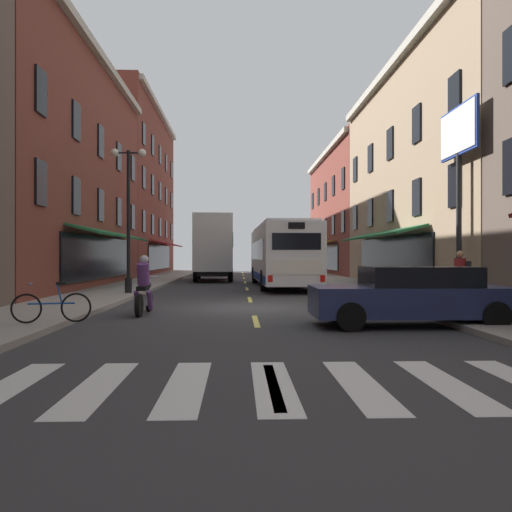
# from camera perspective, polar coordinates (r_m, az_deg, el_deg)

# --- Properties ---
(ground_plane) EXTENTS (34.80, 80.00, 0.10)m
(ground_plane) POSITION_cam_1_polar(r_m,az_deg,el_deg) (16.69, -0.43, -5.79)
(ground_plane) COLOR #333335
(lane_centre_dashes) EXTENTS (0.14, 73.90, 0.01)m
(lane_centre_dashes) POSITION_cam_1_polar(r_m,az_deg,el_deg) (16.44, -0.41, -5.69)
(lane_centre_dashes) COLOR #DBCC4C
(lane_centre_dashes) RESTS_ON ground
(crosswalk_near) EXTENTS (7.10, 2.80, 0.01)m
(crosswalk_near) POSITION_cam_1_polar(r_m,az_deg,el_deg) (6.81, 1.89, -13.81)
(crosswalk_near) COLOR silver
(crosswalk_near) RESTS_ON ground
(sidewalk_left) EXTENTS (3.00, 80.00, 0.14)m
(sidewalk_left) POSITION_cam_1_polar(r_m,az_deg,el_deg) (17.54, -20.16, -5.12)
(sidewalk_left) COLOR gray
(sidewalk_left) RESTS_ON ground
(sidewalk_right) EXTENTS (3.00, 80.00, 0.14)m
(sidewalk_right) POSITION_cam_1_polar(r_m,az_deg,el_deg) (17.84, 18.95, -5.03)
(sidewalk_right) COLOR gray
(sidewalk_right) RESTS_ON ground
(billboard_sign) EXTENTS (0.40, 2.87, 6.59)m
(billboard_sign) POSITION_cam_1_polar(r_m,az_deg,el_deg) (19.37, 21.20, 10.47)
(billboard_sign) COLOR black
(billboard_sign) RESTS_ON sidewalk_right
(transit_bus) EXTENTS (2.87, 11.99, 3.26)m
(transit_bus) POSITION_cam_1_polar(r_m,az_deg,el_deg) (27.76, 2.74, 0.15)
(transit_bus) COLOR silver
(transit_bus) RESTS_ON ground
(box_truck) EXTENTS (2.65, 7.30, 4.22)m
(box_truck) POSITION_cam_1_polar(r_m,az_deg,el_deg) (34.51, -4.64, 0.86)
(box_truck) COLOR #B21E19
(box_truck) RESTS_ON ground
(sedan_near) EXTENTS (4.60, 1.96, 1.38)m
(sedan_near) POSITION_cam_1_polar(r_m,az_deg,el_deg) (12.78, 16.66, -4.14)
(sedan_near) COLOR navy
(sedan_near) RESTS_ON ground
(sedan_mid) EXTENTS (1.98, 4.52, 1.36)m
(sedan_mid) POSITION_cam_1_polar(r_m,az_deg,el_deg) (44.41, -4.44, -1.22)
(sedan_mid) COLOR navy
(sedan_mid) RESTS_ON ground
(motorcycle_rider) EXTENTS (0.62, 2.07, 1.66)m
(motorcycle_rider) POSITION_cam_1_polar(r_m,az_deg,el_deg) (15.02, -12.09, -3.53)
(motorcycle_rider) COLOR black
(motorcycle_rider) RESTS_ON ground
(bicycle_near) EXTENTS (1.69, 0.50, 0.91)m
(bicycle_near) POSITION_cam_1_polar(r_m,az_deg,el_deg) (12.61, -21.34, -5.14)
(bicycle_near) COLOR black
(bicycle_near) RESTS_ON sidewalk_left
(pedestrian_near) EXTENTS (0.51, 0.36, 1.66)m
(pedestrian_near) POSITION_cam_1_polar(r_m,az_deg,el_deg) (18.08, 21.36, -1.95)
(pedestrian_near) COLOR #33663F
(pedestrian_near) RESTS_ON sidewalk_right
(street_lamp_twin) EXTENTS (1.42, 0.32, 5.86)m
(street_lamp_twin) POSITION_cam_1_polar(r_m,az_deg,el_deg) (22.02, -13.71, 4.52)
(street_lamp_twin) COLOR black
(street_lamp_twin) RESTS_ON sidewalk_left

